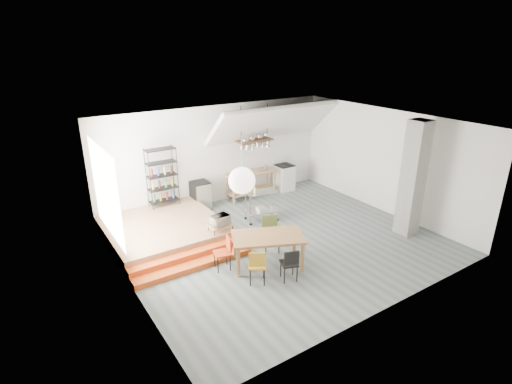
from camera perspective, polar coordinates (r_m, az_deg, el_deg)
floor at (r=10.89m, az=3.43°, el=-7.06°), size 8.00×8.00×0.00m
wall_back at (r=13.07m, az=-5.61°, el=5.29°), size 8.00×0.04×3.20m
wall_left at (r=8.63m, az=-18.28°, el=-4.21°), size 0.04×7.00×3.20m
wall_right at (r=12.93m, az=18.03°, el=4.17°), size 0.04×7.00×3.20m
ceiling at (r=9.80m, az=3.84°, el=9.68°), size 8.00×7.00×0.02m
slope_ceiling at (r=13.27m, az=2.46°, el=9.83°), size 4.40×1.44×1.32m
window_pane at (r=9.92m, az=-20.69°, el=0.04°), size 0.02×2.50×2.20m
platform at (r=11.34m, az=-13.01°, el=-5.29°), size 3.00×3.00×0.40m
step_lower at (r=9.80m, az=-8.78°, el=-10.31°), size 3.00×0.35×0.13m
step_upper at (r=10.04m, az=-9.66°, el=-9.09°), size 3.00×0.35×0.27m
concrete_column at (r=11.54m, az=21.50°, el=1.75°), size 0.50×0.50×3.20m
kitchen_counter at (r=13.59m, az=-0.68°, el=1.71°), size 1.80×0.60×0.91m
stove at (r=14.41m, az=4.01°, el=2.18°), size 0.60×0.60×1.18m
pot_rack at (r=13.04m, az=-0.06°, el=7.07°), size 1.20×0.50×1.43m
wire_shelving at (r=12.12m, az=-13.27°, el=2.20°), size 0.88×0.38×1.80m
microwave_shelf at (r=10.54m, az=-5.11°, el=-4.79°), size 0.60×0.40×0.16m
paper_lantern at (r=8.81m, az=-2.03°, el=1.64°), size 0.60×0.60×0.60m
dining_table at (r=9.49m, az=1.71°, el=-6.73°), size 1.90×1.54×0.79m
chair_mustard at (r=8.89m, az=0.17°, el=-10.26°), size 0.53×0.53×0.84m
chair_black at (r=9.04m, az=4.89°, el=-9.97°), size 0.47×0.47×0.80m
chair_olive at (r=10.25m, az=2.08°, el=-5.45°), size 0.56×0.56×0.93m
chair_red at (r=9.49m, az=-4.48°, el=-8.27°), size 0.45×0.45×0.82m
rolling_cart at (r=11.85m, az=0.81°, el=-1.43°), size 1.02×0.72×0.92m
mini_fridge at (r=12.84m, az=-7.92°, el=-0.48°), size 0.54×0.54×0.92m
microwave at (r=10.48m, az=-5.13°, el=-4.04°), size 0.52×0.39×0.27m
bowl at (r=13.67m, az=0.89°, el=3.20°), size 0.26×0.26×0.06m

